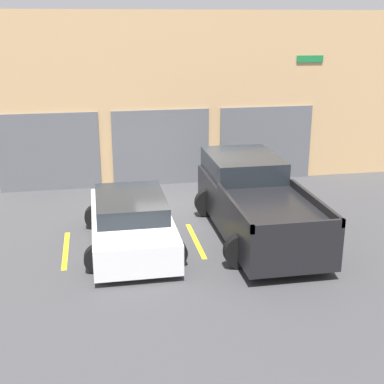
# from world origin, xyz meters

# --- Properties ---
(ground_plane) EXTENTS (28.00, 28.00, 0.00)m
(ground_plane) POSITION_xyz_m (0.00, 0.00, 0.00)
(ground_plane) COLOR #3D3D3F
(shophouse_building) EXTENTS (17.21, 0.68, 5.49)m
(shophouse_building) POSITION_xyz_m (-0.01, 3.29, 2.70)
(shophouse_building) COLOR tan
(shophouse_building) RESTS_ON ground
(pickup_truck) EXTENTS (2.53, 5.34, 1.75)m
(pickup_truck) POSITION_xyz_m (1.56, -1.71, 0.83)
(pickup_truck) COLOR black
(pickup_truck) RESTS_ON ground
(sedan_white) EXTENTS (2.24, 4.22, 1.22)m
(sedan_white) POSITION_xyz_m (-1.56, -1.94, 0.59)
(sedan_white) COLOR white
(sedan_white) RESTS_ON ground
(parking_stripe_far_left) EXTENTS (0.12, 2.20, 0.01)m
(parking_stripe_far_left) POSITION_xyz_m (-3.13, -1.96, 0.00)
(parking_stripe_far_left) COLOR gold
(parking_stripe_far_left) RESTS_ON ground
(parking_stripe_left) EXTENTS (0.12, 2.20, 0.01)m
(parking_stripe_left) POSITION_xyz_m (0.00, -1.96, 0.00)
(parking_stripe_left) COLOR gold
(parking_stripe_left) RESTS_ON ground
(parking_stripe_centre) EXTENTS (0.12, 2.20, 0.01)m
(parking_stripe_centre) POSITION_xyz_m (3.13, -1.96, 0.00)
(parking_stripe_centre) COLOR gold
(parking_stripe_centre) RESTS_ON ground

